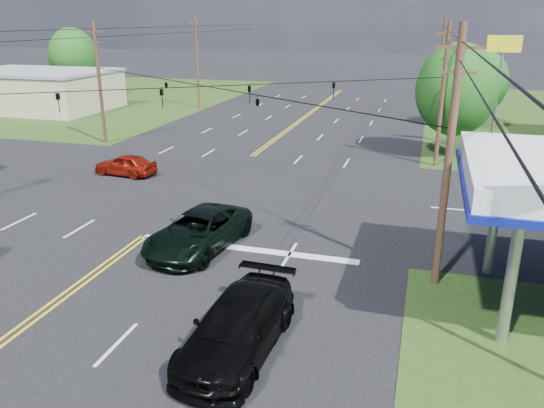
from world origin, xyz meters
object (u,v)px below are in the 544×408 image
(suv_black, at_px, (238,326))
(pole_left_far, at_px, (197,61))
(pole_se, at_px, (448,159))
(tree_far_l, at_px, (73,56))
(tree_right_a, at_px, (457,90))
(pickup_dkgreen, at_px, (198,231))
(pole_nw, at_px, (99,82))
(pole_ne, at_px, (442,94))
(retail_nw, at_px, (36,91))
(tree_right_b, at_px, (480,82))
(pole_right_far, at_px, (440,67))

(suv_black, bearing_deg, pole_left_far, 117.76)
(pole_se, height_order, tree_far_l, pole_se)
(tree_right_a, distance_m, pickup_dkgreen, 23.61)
(pole_nw, bearing_deg, pole_se, -34.70)
(pole_ne, distance_m, pole_left_far, 32.20)
(tree_far_l, bearing_deg, pickup_dkgreen, -49.17)
(pole_ne, height_order, suv_black, pole_ne)
(pickup_dkgreen, relative_size, suv_black, 1.04)
(retail_nw, distance_m, suv_black, 52.66)
(pole_se, bearing_deg, tree_far_l, 137.66)
(pole_left_far, distance_m, tree_right_a, 31.39)
(pole_se, relative_size, pole_ne, 1.00)
(tree_right_b, height_order, suv_black, tree_right_b)
(pole_ne, distance_m, tree_right_a, 3.16)
(pole_right_far, height_order, tree_far_l, pole_right_far)
(tree_far_l, distance_m, pickup_dkgreen, 53.71)
(pole_se, distance_m, tree_right_a, 21.02)
(pole_ne, distance_m, tree_far_l, 50.54)
(tree_right_a, bearing_deg, tree_right_b, 78.23)
(pole_se, bearing_deg, suv_black, -132.83)
(pole_nw, bearing_deg, retail_nw, 142.59)
(pole_ne, relative_size, pole_left_far, 0.95)
(pole_nw, distance_m, tree_far_l, 29.83)
(pole_nw, bearing_deg, pole_ne, 0.00)
(tree_right_a, bearing_deg, pole_nw, -173.66)
(retail_nw, relative_size, pole_se, 1.68)
(pole_se, relative_size, pickup_dkgreen, 1.59)
(pole_right_far, height_order, tree_right_a, pole_right_far)
(pole_left_far, height_order, pole_right_far, same)
(pole_ne, xyz_separation_m, suv_black, (-5.76, -24.21, -4.08))
(pole_se, height_order, pole_right_far, pole_right_far)
(tree_right_a, bearing_deg, pole_left_far, 149.35)
(retail_nw, bearing_deg, pole_ne, -16.82)
(retail_nw, relative_size, pickup_dkgreen, 2.68)
(tree_far_l, distance_m, suv_black, 61.55)
(pole_ne, bearing_deg, pole_se, -90.00)
(tree_right_b, bearing_deg, tree_right_a, -101.77)
(pole_right_far, xyz_separation_m, tree_far_l, (-45.00, 4.00, 0.03))
(retail_nw, xyz_separation_m, tree_right_a, (44.00, -10.00, 2.87))
(retail_nw, height_order, pole_se, pole_se)
(pole_right_far, bearing_deg, suv_black, -97.59)
(pole_ne, bearing_deg, tree_right_a, 71.57)
(pole_ne, xyz_separation_m, pole_right_far, (0.00, 19.00, 0.25))
(pole_right_far, distance_m, tree_right_a, 16.03)
(retail_nw, height_order, tree_right_b, tree_right_b)
(tree_right_a, bearing_deg, pole_ne, -108.43)
(tree_right_b, bearing_deg, tree_far_l, 170.63)
(suv_black, bearing_deg, pole_right_far, 85.07)
(retail_nw, relative_size, pole_nw, 1.68)
(pole_se, bearing_deg, pole_left_far, 125.10)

